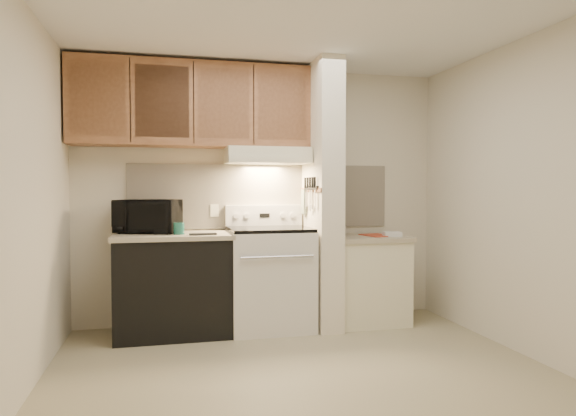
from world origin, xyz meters
name	(u,v)px	position (x,y,z in m)	size (l,w,h in m)	color
floor	(301,371)	(0.00, 0.00, 0.00)	(3.60, 3.60, 0.00)	tan
ceiling	(302,20)	(0.00, 0.00, 2.50)	(3.60, 3.60, 0.00)	white
wall_back	(263,195)	(0.00, 1.50, 1.25)	(3.60, 0.02, 2.50)	beige
wall_left	(26,199)	(-1.80, 0.00, 1.25)	(0.02, 3.00, 2.50)	beige
wall_right	(520,197)	(1.80, 0.00, 1.25)	(0.02, 3.00, 2.50)	beige
backsplash	(263,196)	(0.00, 1.49, 1.24)	(2.60, 0.02, 0.63)	white
range_body	(270,280)	(0.00, 1.16, 0.46)	(0.76, 0.65, 0.92)	silver
oven_window	(277,281)	(0.00, 0.84, 0.50)	(0.50, 0.01, 0.30)	black
oven_handle	(278,257)	(0.00, 0.80, 0.72)	(0.02, 0.02, 0.65)	silver
cooktop	(270,229)	(0.00, 1.16, 0.94)	(0.74, 0.64, 0.03)	black
range_backguard	(264,215)	(0.00, 1.44, 1.05)	(0.76, 0.08, 0.20)	silver
range_display	(265,215)	(0.00, 1.40, 1.05)	(0.10, 0.01, 0.04)	black
range_knob_left_outer	(236,216)	(-0.28, 1.40, 1.05)	(0.05, 0.05, 0.02)	silver
range_knob_left_inner	(246,216)	(-0.18, 1.40, 1.05)	(0.05, 0.05, 0.02)	silver
range_knob_right_inner	(283,215)	(0.18, 1.40, 1.05)	(0.05, 0.05, 0.02)	silver
range_knob_right_outer	(292,215)	(0.28, 1.40, 1.05)	(0.05, 0.05, 0.02)	silver
dishwasher_front	(173,286)	(-0.88, 1.17, 0.43)	(1.00, 0.63, 0.87)	black
left_countertop	(173,236)	(-0.88, 1.17, 0.89)	(1.04, 0.67, 0.04)	#B3A78B
spoon_rest	(203,234)	(-0.63, 0.97, 0.92)	(0.23, 0.07, 0.02)	black
teal_jar	(179,228)	(-0.83, 1.06, 0.96)	(0.10, 0.10, 0.11)	#1C5B4D
outlet	(215,211)	(-0.48, 1.48, 1.10)	(0.08, 0.01, 0.12)	#F1ECC7
microwave	(148,216)	(-1.10, 1.31, 1.06)	(0.54, 0.37, 0.30)	black
partition_pillar	(322,195)	(0.51, 1.15, 1.25)	(0.22, 0.70, 2.50)	#F1E7CC
pillar_trim	(310,190)	(0.39, 1.15, 1.30)	(0.01, 0.70, 0.04)	#9B643F
knife_strip	(311,188)	(0.39, 1.10, 1.32)	(0.02, 0.42, 0.04)	black
knife_blade_a	(315,199)	(0.38, 0.94, 1.22)	(0.01, 0.04, 0.16)	silver
knife_handle_a	(315,182)	(0.38, 0.94, 1.37)	(0.02, 0.02, 0.10)	black
knife_blade_b	(312,200)	(0.38, 1.03, 1.21)	(0.01, 0.04, 0.18)	silver
knife_handle_b	(313,182)	(0.38, 1.01, 1.37)	(0.02, 0.02, 0.10)	black
knife_blade_c	(310,201)	(0.38, 1.09, 1.20)	(0.01, 0.04, 0.20)	silver
knife_handle_c	(310,183)	(0.38, 1.09, 1.37)	(0.02, 0.02, 0.10)	black
knife_blade_d	(307,198)	(0.38, 1.19, 1.22)	(0.01, 0.04, 0.16)	silver
knife_handle_d	(308,183)	(0.38, 1.18, 1.37)	(0.02, 0.02, 0.10)	black
knife_blade_e	(305,199)	(0.38, 1.26, 1.21)	(0.01, 0.04, 0.18)	silver
knife_handle_e	(305,183)	(0.38, 1.27, 1.37)	(0.02, 0.02, 0.10)	black
oven_mitt	(304,202)	(0.38, 1.32, 1.18)	(0.03, 0.10, 0.24)	gray
right_cab_base	(367,281)	(0.97, 1.15, 0.40)	(0.70, 0.60, 0.81)	#F1ECC7
right_countertop	(367,238)	(0.97, 1.15, 0.83)	(0.74, 0.64, 0.04)	#B3A78B
red_folder	(377,235)	(1.07, 1.15, 0.86)	(0.23, 0.31, 0.01)	#B84128
white_box	(392,234)	(1.19, 1.05, 0.87)	(0.17, 0.11, 0.04)	white
range_hood	(267,156)	(0.00, 1.28, 1.62)	(0.78, 0.44, 0.15)	#F1ECC7
hood_lip	(271,159)	(0.00, 1.07, 1.58)	(0.78, 0.04, 0.06)	#F1ECC7
upper_cabinets	(193,105)	(-0.69, 1.32, 2.08)	(2.18, 0.33, 0.77)	#9B643F
cab_door_a	(97,99)	(-1.51, 1.17, 2.08)	(0.46, 0.01, 0.63)	#9B643F
cab_gap_a	(130,100)	(-1.23, 1.16, 2.08)	(0.01, 0.01, 0.73)	black
cab_door_b	(162,101)	(-0.96, 1.17, 2.08)	(0.46, 0.01, 0.63)	#9B643F
cab_gap_b	(194,102)	(-0.69, 1.16, 2.08)	(0.01, 0.01, 0.73)	black
cab_door_c	(224,104)	(-0.42, 1.17, 2.08)	(0.46, 0.01, 0.63)	#9B643F
cab_gap_c	(254,105)	(-0.14, 1.16, 2.08)	(0.01, 0.01, 0.73)	black
cab_door_d	(283,106)	(0.13, 1.17, 2.08)	(0.46, 0.01, 0.63)	#9B643F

